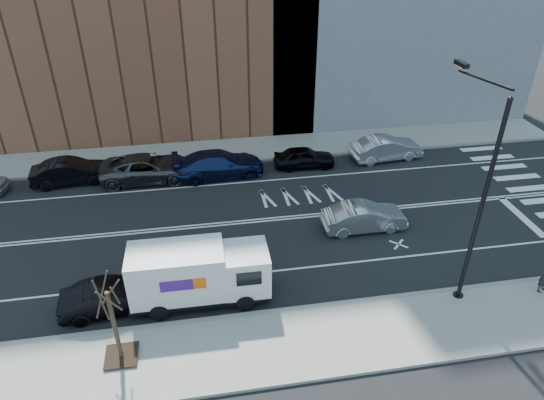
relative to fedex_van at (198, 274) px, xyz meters
name	(u,v)px	position (x,y,z in m)	size (l,w,h in m)	color
ground	(270,219)	(3.96, 5.60, -1.41)	(120.00, 120.00, 0.00)	black
sidewalk_near	(307,342)	(3.96, -3.20, -1.33)	(44.00, 3.60, 0.15)	gray
sidewalk_far	(249,149)	(3.96, 14.40, -1.33)	(44.00, 3.60, 0.15)	gray
curb_near	(297,309)	(3.96, -1.40, -1.32)	(44.00, 0.25, 0.17)	gray
curb_far	(253,161)	(3.96, 12.60, -1.32)	(44.00, 0.25, 0.17)	gray
crosswalk	(538,194)	(19.96, 5.60, -1.41)	(3.00, 14.00, 0.01)	white
road_markings	(270,219)	(3.96, 5.60, -1.41)	(40.00, 8.60, 0.01)	white
streetlight	(477,191)	(10.96, -1.31, 3.67)	(0.44, 4.02, 9.34)	black
street_tree	(116,332)	(-3.04, -2.80, 0.04)	(1.20, 1.20, 3.75)	black
fedex_van	(198,274)	(0.00, 0.00, 0.00)	(5.91, 2.16, 2.68)	black
far_parked_b	(71,172)	(-7.24, 11.64, -0.65)	(1.60, 4.60, 1.51)	black
far_parked_c	(147,168)	(-2.70, 11.28, -0.62)	(2.62, 5.69, 1.58)	#414548
far_parked_d	(219,164)	(1.66, 11.05, -0.60)	(2.26, 5.57, 1.62)	#16214F
far_parked_e	(304,157)	(7.16, 11.34, -0.74)	(1.58, 3.92, 1.33)	black
far_parked_f	(386,148)	(12.76, 11.54, -0.63)	(1.65, 4.74, 1.56)	silver
driving_sedan	(364,217)	(8.64, 3.94, -0.69)	(1.52, 4.36, 1.44)	#AFAFB4
near_parked_rear_a	(112,298)	(-3.59, -0.07, -0.72)	(1.46, 4.19, 1.38)	black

